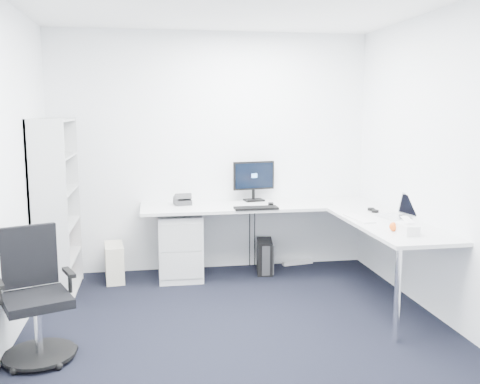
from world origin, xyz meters
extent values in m
plane|color=black|center=(0.00, 0.00, 0.00)|extent=(4.20, 4.20, 0.00)
cube|color=white|center=(0.00, 2.10, 1.35)|extent=(3.60, 0.02, 2.70)
cube|color=white|center=(0.00, -2.10, 1.35)|extent=(3.60, 0.02, 2.70)
cube|color=white|center=(1.80, 0.00, 1.35)|extent=(0.02, 4.20, 2.70)
cube|color=silver|center=(-0.40, 1.77, 0.36)|extent=(0.47, 0.58, 0.72)
cube|color=black|center=(0.56, 1.80, 0.19)|extent=(0.23, 0.40, 0.37)
cube|color=beige|center=(-1.11, 1.77, 0.20)|extent=(0.23, 0.44, 0.40)
cube|color=silver|center=(1.02, 2.03, 0.02)|extent=(0.38, 0.13, 0.04)
cube|color=black|center=(0.39, 1.47, 0.81)|extent=(0.46, 0.17, 0.02)
cube|color=black|center=(0.59, 1.64, 0.81)|extent=(0.08, 0.11, 0.03)
cube|color=silver|center=(1.26, 0.78, 0.81)|extent=(0.17, 0.44, 0.01)
sphere|color=#ED5915|center=(1.36, 0.25, 0.84)|extent=(0.08, 0.08, 0.08)
cube|color=silver|center=(1.43, 0.15, 0.84)|extent=(0.13, 0.24, 0.08)
camera|label=1|loc=(-0.69, -3.97, 1.84)|focal=40.00mm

